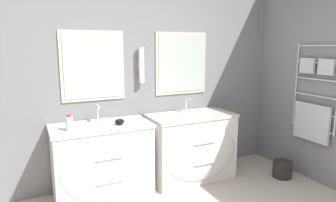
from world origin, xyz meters
name	(u,v)px	position (x,y,z in m)	size (l,w,h in m)	color
wall_back	(120,75)	(0.01, 1.92, 1.30)	(5.86, 0.15, 2.60)	slate
wall_right	(326,77)	(2.16, 0.85, 1.29)	(0.13, 3.84, 2.60)	slate
vanity_left	(103,162)	(-0.31, 1.58, 0.42)	(1.05, 0.61, 0.82)	white
vanity_right	(192,147)	(0.80, 1.58, 0.42)	(1.05, 0.61, 0.82)	white
faucet_left	(98,114)	(-0.31, 1.74, 0.91)	(0.17, 0.12, 0.19)	silver
faucet_right	(186,105)	(0.80, 1.74, 0.91)	(0.17, 0.12, 0.19)	silver
toiletry_bottle	(69,123)	(-0.65, 1.52, 0.90)	(0.07, 0.07, 0.16)	silver
amenity_bowl	(120,122)	(-0.13, 1.53, 0.85)	(0.10, 0.10, 0.06)	black
waste_bin	(282,169)	(1.85, 1.11, 0.11)	(0.24, 0.24, 0.21)	#282626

